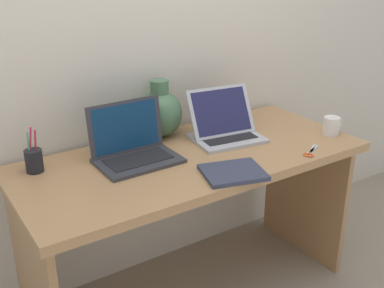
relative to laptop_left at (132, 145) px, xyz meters
name	(u,v)px	position (x,y,z in m)	size (l,w,h in m)	color
back_wall	(147,36)	(0.23, 0.27, 0.39)	(4.40, 0.04, 2.40)	beige
desk	(192,187)	(0.23, -0.10, -0.22)	(1.53, 0.67, 0.75)	#AD7F51
laptop_left	(132,145)	(0.00, 0.00, 0.00)	(0.34, 0.24, 0.24)	#333338
laptop_right	(224,125)	(0.47, -0.02, 0.00)	(0.34, 0.28, 0.23)	#B2B2B7
green_vase	(160,112)	(0.23, 0.17, 0.05)	(0.21, 0.21, 0.27)	#47704C
notebook_stack	(233,172)	(0.26, -0.35, -0.06)	(0.24, 0.19, 0.02)	#33384C
coffee_mug	(332,126)	(0.93, -0.26, -0.02)	(0.11, 0.08, 0.09)	white
pen_cup	(34,160)	(-0.39, 0.10, -0.01)	(0.07, 0.07, 0.18)	black
scissors	(310,153)	(0.67, -0.37, -0.06)	(0.14, 0.10, 0.01)	#B7B7BC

